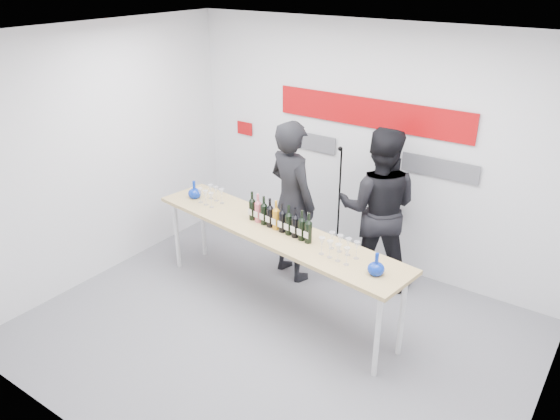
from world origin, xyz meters
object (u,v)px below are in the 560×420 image
at_px(presenter_right, 378,209).
at_px(mic_stand, 337,238).
at_px(presenter_left, 292,201).
at_px(tasting_table, 275,235).

bearing_deg(presenter_right, mic_stand, -5.00).
bearing_deg(mic_stand, presenter_left, -156.06).
xyz_separation_m(presenter_left, mic_stand, (0.48, 0.29, -0.47)).
bearing_deg(presenter_right, presenter_left, 3.42).
relative_size(tasting_table, mic_stand, 1.93).
height_order(presenter_left, presenter_right, presenter_left).
height_order(tasting_table, presenter_left, presenter_left).
distance_m(tasting_table, presenter_right, 1.30).
height_order(presenter_left, mic_stand, presenter_left).
distance_m(presenter_left, presenter_right, 1.01).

